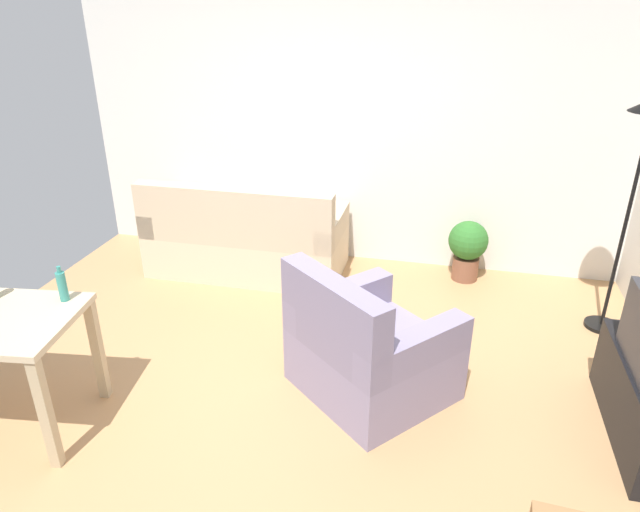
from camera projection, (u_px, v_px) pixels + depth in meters
The scene contains 6 objects.
ground_plane at pixel (290, 384), 3.94m from camera, with size 5.20×4.40×0.02m, color tan.
wall_rear at pixel (351, 123), 5.31m from camera, with size 5.20×0.10×2.70m, color silver.
couch at pixel (246, 242), 5.39m from camera, with size 1.81×0.84×0.92m.
potted_plant at pixel (468, 246), 5.24m from camera, with size 0.36×0.36×0.57m.
armchair at pixel (367, 351), 3.72m from camera, with size 1.23×1.22×0.92m.
bottle_tall at pixel (62, 286), 3.40m from camera, with size 0.05×0.05×0.23m.
Camera 1 is at (0.93, -3.07, 2.44)m, focal length 31.97 mm.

